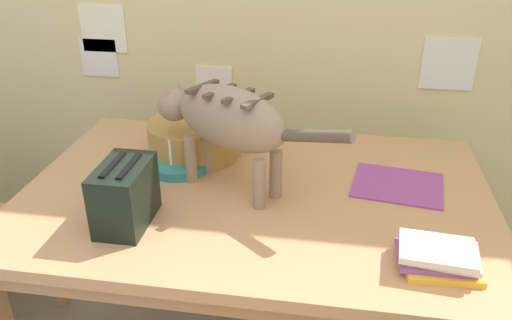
# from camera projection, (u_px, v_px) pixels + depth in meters

# --- Properties ---
(dining_table) EXTENTS (1.38, 0.92, 0.72)m
(dining_table) POSITION_uv_depth(u_px,v_px,m) (256.00, 213.00, 1.59)
(dining_table) COLOR tan
(dining_table) RESTS_ON ground_plane
(cat) EXTENTS (0.59, 0.34, 0.32)m
(cat) POSITION_uv_depth(u_px,v_px,m) (226.00, 120.00, 1.47)
(cat) COLOR gray
(cat) RESTS_ON dining_table
(saucer_bowl) EXTENTS (0.20, 0.20, 0.03)m
(saucer_bowl) POSITION_uv_depth(u_px,v_px,m) (179.00, 164.00, 1.67)
(saucer_bowl) COLOR teal
(saucer_bowl) RESTS_ON dining_table
(coffee_mug) EXTENTS (0.12, 0.08, 0.09)m
(coffee_mug) POSITION_uv_depth(u_px,v_px,m) (178.00, 147.00, 1.64)
(coffee_mug) COLOR white
(coffee_mug) RESTS_ON saucer_bowl
(magazine) EXTENTS (0.29, 0.26, 0.01)m
(magazine) POSITION_uv_depth(u_px,v_px,m) (398.00, 185.00, 1.57)
(magazine) COLOR #974193
(magazine) RESTS_ON dining_table
(book_stack) EXTENTS (0.20, 0.15, 0.06)m
(book_stack) POSITION_uv_depth(u_px,v_px,m) (438.00, 257.00, 1.21)
(book_stack) COLOR yellow
(book_stack) RESTS_ON dining_table
(wicker_basket) EXTENTS (0.31, 0.31, 0.12)m
(wicker_basket) POSITION_uv_depth(u_px,v_px,m) (195.00, 137.00, 1.74)
(wicker_basket) COLOR #AB7E3F
(wicker_basket) RESTS_ON dining_table
(toaster) EXTENTS (0.12, 0.20, 0.18)m
(toaster) POSITION_uv_depth(u_px,v_px,m) (125.00, 195.00, 1.36)
(toaster) COLOR black
(toaster) RESTS_ON dining_table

